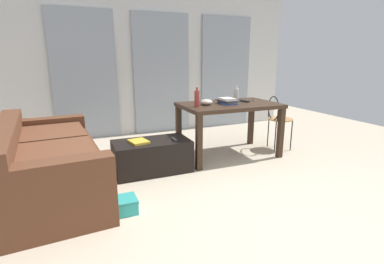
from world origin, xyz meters
name	(u,v)px	position (x,y,z in m)	size (l,w,h in m)	color
ground_plane	(212,168)	(0.00, 1.36, 0.00)	(8.46, 8.46, 0.00)	beige
wall_back	(160,64)	(0.00, 3.53, 1.25)	(5.16, 0.10, 2.50)	silver
curtains	(162,74)	(0.00, 3.44, 1.06)	(3.67, 0.03, 2.12)	#99A3AD
couch	(47,163)	(-1.86, 1.43, 0.31)	(1.06, 2.05, 0.74)	brown
coffee_table	(152,156)	(-0.72, 1.56, 0.19)	(0.92, 0.49, 0.39)	black
craft_table	(229,111)	(0.44, 1.74, 0.65)	(1.33, 0.82, 0.75)	#382619
wire_chair	(277,116)	(1.26, 1.73, 0.51)	(0.36, 0.39, 0.81)	#B7844C
bottle_near	(197,99)	(-0.08, 1.66, 0.85)	(0.07, 0.07, 0.25)	#99332D
bottle_far	(236,94)	(0.69, 1.99, 0.84)	(0.07, 0.07, 0.23)	beige
bowl	(206,102)	(0.10, 1.75, 0.79)	(0.17, 0.17, 0.08)	beige
book_stack	(227,101)	(0.41, 1.74, 0.78)	(0.25, 0.32, 0.08)	#33519E
tv_remote_on_table	(244,101)	(0.71, 1.80, 0.76)	(0.05, 0.18, 0.02)	#232326
scissors	(254,100)	(0.92, 1.86, 0.75)	(0.05, 0.10, 0.00)	#9EA0A5
tv_remote_primary	(174,139)	(-0.46, 1.48, 0.40)	(0.04, 0.16, 0.02)	#232326
magazine	(139,141)	(-0.88, 1.55, 0.40)	(0.20, 0.24, 0.03)	gold
shoebox	(120,206)	(-1.25, 0.70, 0.07)	(0.29, 0.22, 0.13)	#33B2AD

